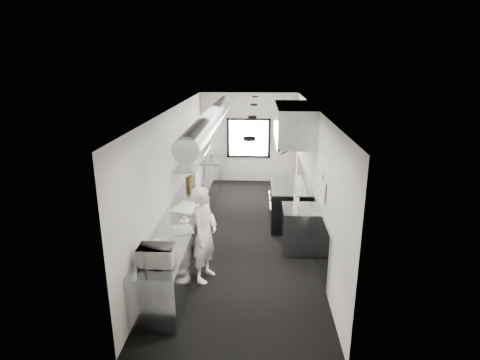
# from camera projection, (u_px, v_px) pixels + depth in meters

# --- Properties ---
(floor) EXTENTS (3.00, 8.00, 0.01)m
(floor) POSITION_uv_depth(u_px,v_px,m) (243.00, 233.00, 8.85)
(floor) COLOR black
(floor) RESTS_ON ground
(ceiling) EXTENTS (3.00, 8.00, 0.01)m
(ceiling) POSITION_uv_depth(u_px,v_px,m) (244.00, 109.00, 8.02)
(ceiling) COLOR beige
(ceiling) RESTS_ON wall_back
(wall_back) EXTENTS (3.00, 0.02, 2.80)m
(wall_back) POSITION_uv_depth(u_px,v_px,m) (249.00, 138.00, 12.25)
(wall_back) COLOR silver
(wall_back) RESTS_ON floor
(wall_front) EXTENTS (3.00, 0.02, 2.80)m
(wall_front) POSITION_uv_depth(u_px,v_px,m) (230.00, 269.00, 4.62)
(wall_front) COLOR silver
(wall_front) RESTS_ON floor
(wall_left) EXTENTS (0.02, 8.00, 2.80)m
(wall_left) POSITION_uv_depth(u_px,v_px,m) (175.00, 173.00, 8.51)
(wall_left) COLOR silver
(wall_left) RESTS_ON floor
(wall_right) EXTENTS (0.02, 8.00, 2.80)m
(wall_right) POSITION_uv_depth(u_px,v_px,m) (313.00, 175.00, 8.37)
(wall_right) COLOR silver
(wall_right) RESTS_ON floor
(wall_cladding) EXTENTS (0.03, 5.50, 1.10)m
(wall_cladding) POSITION_uv_depth(u_px,v_px,m) (309.00, 207.00, 8.91)
(wall_cladding) COLOR gray
(wall_cladding) RESTS_ON wall_right
(hvac_duct) EXTENTS (0.40, 6.40, 0.40)m
(hvac_duct) POSITION_uv_depth(u_px,v_px,m) (212.00, 118.00, 8.51)
(hvac_duct) COLOR gray
(hvac_duct) RESTS_ON ceiling
(service_window) EXTENTS (1.36, 0.05, 1.25)m
(service_window) POSITION_uv_depth(u_px,v_px,m) (249.00, 138.00, 12.22)
(service_window) COLOR white
(service_window) RESTS_ON wall_back
(exhaust_hood) EXTENTS (0.81, 2.20, 0.88)m
(exhaust_hood) POSITION_uv_depth(u_px,v_px,m) (294.00, 123.00, 8.76)
(exhaust_hood) COLOR gray
(exhaust_hood) RESTS_ON ceiling
(prep_counter) EXTENTS (0.70, 6.00, 0.90)m
(prep_counter) POSITION_uv_depth(u_px,v_px,m) (188.00, 223.00, 8.30)
(prep_counter) COLOR gray
(prep_counter) RESTS_ON floor
(pass_shelf) EXTENTS (0.45, 3.00, 0.68)m
(pass_shelf) POSITION_uv_depth(u_px,v_px,m) (196.00, 156.00, 9.41)
(pass_shelf) COLOR gray
(pass_shelf) RESTS_ON prep_counter
(range) EXTENTS (0.88, 1.60, 0.94)m
(range) POSITION_uv_depth(u_px,v_px,m) (288.00, 204.00, 9.33)
(range) COLOR black
(range) RESTS_ON floor
(bottle_station) EXTENTS (0.65, 0.80, 0.90)m
(bottle_station) POSITION_uv_depth(u_px,v_px,m) (298.00, 229.00, 8.00)
(bottle_station) COLOR gray
(bottle_station) RESTS_ON floor
(far_work_table) EXTENTS (0.70, 1.20, 0.90)m
(far_work_table) POSITION_uv_depth(u_px,v_px,m) (210.00, 174.00, 11.82)
(far_work_table) COLOR gray
(far_work_table) RESTS_ON floor
(notice_sheet_a) EXTENTS (0.02, 0.28, 0.38)m
(notice_sheet_a) POSITION_uv_depth(u_px,v_px,m) (321.00, 183.00, 7.16)
(notice_sheet_a) COLOR silver
(notice_sheet_a) RESTS_ON wall_right
(notice_sheet_b) EXTENTS (0.02, 0.28, 0.38)m
(notice_sheet_b) POSITION_uv_depth(u_px,v_px,m) (323.00, 192.00, 6.84)
(notice_sheet_b) COLOR silver
(notice_sheet_b) RESTS_ON wall_right
(line_cook) EXTENTS (0.58, 0.72, 1.73)m
(line_cook) POSITION_uv_depth(u_px,v_px,m) (204.00, 234.00, 6.79)
(line_cook) COLOR white
(line_cook) RESTS_ON floor
(microwave) EXTENTS (0.48, 0.37, 0.29)m
(microwave) POSITION_uv_depth(u_px,v_px,m) (156.00, 255.00, 5.69)
(microwave) COLOR silver
(microwave) RESTS_ON prep_counter
(deli_tub_a) EXTENTS (0.17, 0.17, 0.10)m
(deli_tub_a) POSITION_uv_depth(u_px,v_px,m) (158.00, 243.00, 6.27)
(deli_tub_a) COLOR beige
(deli_tub_a) RESTS_ON prep_counter
(deli_tub_b) EXTENTS (0.18, 0.18, 0.11)m
(deli_tub_b) POSITION_uv_depth(u_px,v_px,m) (152.00, 246.00, 6.17)
(deli_tub_b) COLOR beige
(deli_tub_b) RESTS_ON prep_counter
(newspaper) EXTENTS (0.48, 0.52, 0.01)m
(newspaper) POSITION_uv_depth(u_px,v_px,m) (182.00, 229.00, 6.88)
(newspaper) COLOR beige
(newspaper) RESTS_ON prep_counter
(small_plate) EXTENTS (0.20, 0.20, 0.01)m
(small_plate) POSITION_uv_depth(u_px,v_px,m) (185.00, 221.00, 7.25)
(small_plate) COLOR white
(small_plate) RESTS_ON prep_counter
(pastry) EXTENTS (0.09, 0.09, 0.09)m
(pastry) POSITION_uv_depth(u_px,v_px,m) (185.00, 218.00, 7.23)
(pastry) COLOR #E2CB76
(pastry) RESTS_ON small_plate
(cutting_board) EXTENTS (0.62, 0.72, 0.02)m
(cutting_board) POSITION_uv_depth(u_px,v_px,m) (187.00, 207.00, 7.89)
(cutting_board) COLOR silver
(cutting_board) RESTS_ON prep_counter
(knife_block) EXTENTS (0.16, 0.24, 0.24)m
(knife_block) POSITION_uv_depth(u_px,v_px,m) (190.00, 181.00, 9.22)
(knife_block) COLOR brown
(knife_block) RESTS_ON prep_counter
(plate_stack_a) EXTENTS (0.28, 0.28, 0.30)m
(plate_stack_a) POSITION_uv_depth(u_px,v_px,m) (191.00, 155.00, 8.69)
(plate_stack_a) COLOR white
(plate_stack_a) RESTS_ON pass_shelf
(plate_stack_b) EXTENTS (0.31, 0.31, 0.34)m
(plate_stack_b) POSITION_uv_depth(u_px,v_px,m) (193.00, 151.00, 8.98)
(plate_stack_b) COLOR white
(plate_stack_b) RESTS_ON pass_shelf
(plate_stack_c) EXTENTS (0.30, 0.30, 0.38)m
(plate_stack_c) POSITION_uv_depth(u_px,v_px,m) (195.00, 146.00, 9.41)
(plate_stack_c) COLOR white
(plate_stack_c) RESTS_ON pass_shelf
(plate_stack_d) EXTENTS (0.25, 0.25, 0.38)m
(plate_stack_d) POSITION_uv_depth(u_px,v_px,m) (199.00, 140.00, 10.10)
(plate_stack_d) COLOR white
(plate_stack_d) RESTS_ON pass_shelf
(squeeze_bottle_a) EXTENTS (0.07, 0.07, 0.17)m
(squeeze_bottle_a) POSITION_uv_depth(u_px,v_px,m) (297.00, 210.00, 7.56)
(squeeze_bottle_a) COLOR silver
(squeeze_bottle_a) RESTS_ON bottle_station
(squeeze_bottle_b) EXTENTS (0.07, 0.07, 0.18)m
(squeeze_bottle_b) POSITION_uv_depth(u_px,v_px,m) (299.00, 208.00, 7.65)
(squeeze_bottle_b) COLOR silver
(squeeze_bottle_b) RESTS_ON bottle_station
(squeeze_bottle_c) EXTENTS (0.05, 0.05, 0.16)m
(squeeze_bottle_c) POSITION_uv_depth(u_px,v_px,m) (295.00, 205.00, 7.80)
(squeeze_bottle_c) COLOR silver
(squeeze_bottle_c) RESTS_ON bottle_station
(squeeze_bottle_d) EXTENTS (0.07, 0.07, 0.17)m
(squeeze_bottle_d) POSITION_uv_depth(u_px,v_px,m) (298.00, 202.00, 7.96)
(squeeze_bottle_d) COLOR silver
(squeeze_bottle_d) RESTS_ON bottle_station
(squeeze_bottle_e) EXTENTS (0.07, 0.07, 0.18)m
(squeeze_bottle_e) POSITION_uv_depth(u_px,v_px,m) (295.00, 198.00, 8.17)
(squeeze_bottle_e) COLOR silver
(squeeze_bottle_e) RESTS_ON bottle_station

